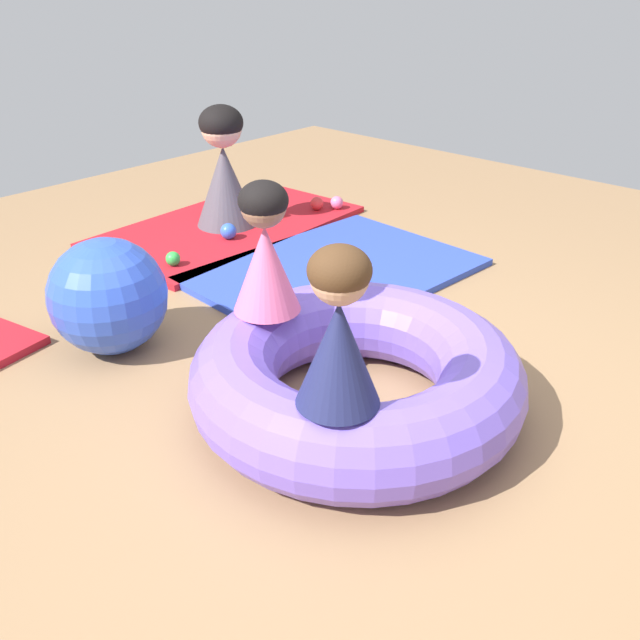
{
  "coord_description": "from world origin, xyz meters",
  "views": [
    {
      "loc": [
        -1.8,
        -1.44,
        1.67
      ],
      "look_at": [
        0.04,
        0.25,
        0.36
      ],
      "focal_mm": 38.85,
      "sensor_mm": 36.0,
      "label": 1
    }
  ],
  "objects_px": {
    "adult_seated": "(224,168)",
    "play_ball_teal": "(276,188)",
    "play_ball_red": "(317,203)",
    "play_ball_yellow_second": "(280,212)",
    "child_in_navy": "(339,330)",
    "exercise_ball_large": "(108,296)",
    "inflatable_cushion": "(356,376)",
    "play_ball_yellow": "(326,272)",
    "play_ball_green": "(173,259)",
    "child_in_pink": "(265,250)",
    "play_ball_pink": "(337,203)",
    "play_ball_blue": "(228,231)"
  },
  "relations": [
    {
      "from": "play_ball_teal",
      "to": "play_ball_blue",
      "type": "xyz_separation_m",
      "value": [
        -0.93,
        -0.51,
        0.02
      ]
    },
    {
      "from": "play_ball_blue",
      "to": "play_ball_pink",
      "type": "bearing_deg",
      "value": -6.86
    },
    {
      "from": "play_ball_red",
      "to": "exercise_ball_large",
      "type": "relative_size",
      "value": 0.17
    },
    {
      "from": "play_ball_green",
      "to": "child_in_navy",
      "type": "bearing_deg",
      "value": -111.09
    },
    {
      "from": "child_in_pink",
      "to": "adult_seated",
      "type": "xyz_separation_m",
      "value": [
        1.15,
        1.63,
        -0.19
      ]
    },
    {
      "from": "play_ball_yellow",
      "to": "play_ball_pink",
      "type": "relative_size",
      "value": 0.8
    },
    {
      "from": "inflatable_cushion",
      "to": "play_ball_green",
      "type": "xyz_separation_m",
      "value": [
        0.38,
        1.74,
        -0.09
      ]
    },
    {
      "from": "child_in_navy",
      "to": "play_ball_pink",
      "type": "xyz_separation_m",
      "value": [
        2.22,
        1.96,
        -0.54
      ]
    },
    {
      "from": "child_in_pink",
      "to": "play_ball_red",
      "type": "distance_m",
      "value": 2.32
    },
    {
      "from": "play_ball_yellow_second",
      "to": "inflatable_cushion",
      "type": "bearing_deg",
      "value": -126.92
    },
    {
      "from": "child_in_pink",
      "to": "adult_seated",
      "type": "distance_m",
      "value": 2.0
    },
    {
      "from": "child_in_pink",
      "to": "play_ball_teal",
      "type": "distance_m",
      "value": 2.74
    },
    {
      "from": "child_in_navy",
      "to": "adult_seated",
      "type": "relative_size",
      "value": 0.69
    },
    {
      "from": "inflatable_cushion",
      "to": "exercise_ball_large",
      "type": "height_order",
      "value": "exercise_ball_large"
    },
    {
      "from": "play_ball_red",
      "to": "exercise_ball_large",
      "type": "distance_m",
      "value": 2.19
    },
    {
      "from": "adult_seated",
      "to": "exercise_ball_large",
      "type": "xyz_separation_m",
      "value": [
        -1.45,
        -0.87,
        -0.16
      ]
    },
    {
      "from": "play_ball_green",
      "to": "exercise_ball_large",
      "type": "height_order",
      "value": "exercise_ball_large"
    },
    {
      "from": "adult_seated",
      "to": "play_ball_green",
      "type": "bearing_deg",
      "value": 40.56
    },
    {
      "from": "play_ball_pink",
      "to": "play_ball_red",
      "type": "height_order",
      "value": "play_ball_red"
    },
    {
      "from": "play_ball_teal",
      "to": "exercise_ball_large",
      "type": "xyz_separation_m",
      "value": [
        -2.19,
        -1.15,
        0.2
      ]
    },
    {
      "from": "play_ball_blue",
      "to": "play_ball_red",
      "type": "height_order",
      "value": "play_ball_blue"
    },
    {
      "from": "inflatable_cushion",
      "to": "play_ball_teal",
      "type": "bearing_deg",
      "value": 52.26
    },
    {
      "from": "play_ball_blue",
      "to": "inflatable_cushion",
      "type": "bearing_deg",
      "value": -115.99
    },
    {
      "from": "play_ball_yellow_second",
      "to": "exercise_ball_large",
      "type": "height_order",
      "value": "exercise_ball_large"
    },
    {
      "from": "play_ball_yellow_second",
      "to": "adult_seated",
      "type": "bearing_deg",
      "value": 155.55
    },
    {
      "from": "play_ball_teal",
      "to": "play_ball_yellow_second",
      "type": "bearing_deg",
      "value": -131.07
    },
    {
      "from": "play_ball_yellow",
      "to": "inflatable_cushion",
      "type": "bearing_deg",
      "value": -132.29
    },
    {
      "from": "play_ball_teal",
      "to": "play_ball_red",
      "type": "bearing_deg",
      "value": -100.36
    },
    {
      "from": "adult_seated",
      "to": "play_ball_red",
      "type": "relative_size",
      "value": 8.37
    },
    {
      "from": "child_in_navy",
      "to": "play_ball_red",
      "type": "xyz_separation_m",
      "value": [
        2.11,
        2.05,
        -0.54
      ]
    },
    {
      "from": "adult_seated",
      "to": "play_ball_blue",
      "type": "distance_m",
      "value": 0.45
    },
    {
      "from": "adult_seated",
      "to": "inflatable_cushion",
      "type": "bearing_deg",
      "value": 78.09
    },
    {
      "from": "play_ball_pink",
      "to": "play_ball_yellow_second",
      "type": "height_order",
      "value": "play_ball_pink"
    },
    {
      "from": "child_in_pink",
      "to": "play_ball_green",
      "type": "bearing_deg",
      "value": 152.8
    },
    {
      "from": "play_ball_yellow_second",
      "to": "child_in_navy",
      "type": "bearing_deg",
      "value": -130.3
    },
    {
      "from": "play_ball_red",
      "to": "play_ball_green",
      "type": "height_order",
      "value": "play_ball_red"
    },
    {
      "from": "adult_seated",
      "to": "play_ball_teal",
      "type": "height_order",
      "value": "adult_seated"
    },
    {
      "from": "inflatable_cushion",
      "to": "play_ball_pink",
      "type": "bearing_deg",
      "value": 43.2
    },
    {
      "from": "inflatable_cushion",
      "to": "play_ball_pink",
      "type": "height_order",
      "value": "inflatable_cushion"
    },
    {
      "from": "child_in_pink",
      "to": "exercise_ball_large",
      "type": "bearing_deg",
      "value": -166.44
    },
    {
      "from": "child_in_pink",
      "to": "play_ball_yellow",
      "type": "xyz_separation_m",
      "value": [
        0.93,
        0.51,
        -0.55
      ]
    },
    {
      "from": "child_in_pink",
      "to": "play_ball_red",
      "type": "xyz_separation_m",
      "value": [
        1.79,
        1.38,
        -0.54
      ]
    },
    {
      "from": "child_in_pink",
      "to": "play_ball_pink",
      "type": "xyz_separation_m",
      "value": [
        1.91,
        1.29,
        -0.54
      ]
    },
    {
      "from": "child_in_pink",
      "to": "play_ball_pink",
      "type": "relative_size",
      "value": 5.89
    },
    {
      "from": "play_ball_blue",
      "to": "exercise_ball_large",
      "type": "bearing_deg",
      "value": -153.26
    },
    {
      "from": "play_ball_yellow",
      "to": "play_ball_red",
      "type": "height_order",
      "value": "play_ball_red"
    },
    {
      "from": "child_in_navy",
      "to": "play_ball_yellow",
      "type": "height_order",
      "value": "child_in_navy"
    },
    {
      "from": "play_ball_pink",
      "to": "play_ball_blue",
      "type": "relative_size",
      "value": 0.9
    },
    {
      "from": "play_ball_pink",
      "to": "play_ball_red",
      "type": "distance_m",
      "value": 0.15
    },
    {
      "from": "play_ball_red",
      "to": "play_ball_yellow_second",
      "type": "height_order",
      "value": "play_ball_red"
    }
  ]
}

